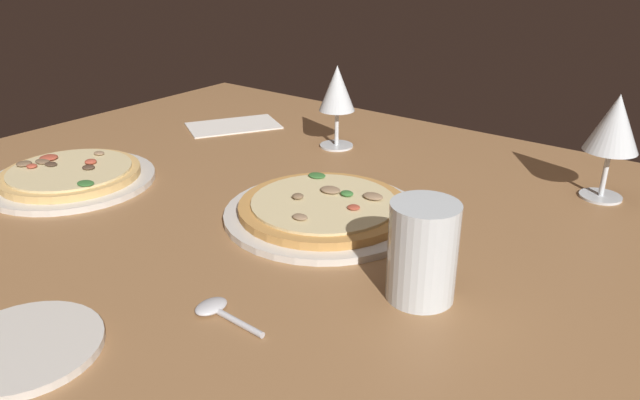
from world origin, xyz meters
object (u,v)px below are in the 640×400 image
wine_glass_near (337,91)px  water_glass (422,257)px  side_plate (24,347)px  spoon (217,310)px  pizza_main (323,209)px  pizza_side (71,176)px  wine_glass_far (614,127)px  paper_menu (233,126)px

wine_glass_near → water_glass: size_ratio=1.37×
side_plate → spoon: bearing=-123.0°
pizza_main → water_glass: water_glass is taller
pizza_side → spoon: pizza_side is taller
wine_glass_far → side_plate: bearing=64.9°
side_plate → paper_menu: 77.95cm
wine_glass_far → water_glass: wine_glass_far is taller
water_glass → side_plate: bearing=51.2°
pizza_main → paper_menu: (43.01, -24.65, -1.03)cm
pizza_main → spoon: size_ratio=3.10×
pizza_side → wine_glass_far: size_ratio=1.63×
side_plate → spoon: size_ratio=1.63×
spoon → pizza_side: bearing=-14.3°
wine_glass_near → spoon: bearing=113.1°
pizza_main → side_plate: size_ratio=1.90×
wine_glass_near → paper_menu: 28.01cm
wine_glass_near → paper_menu: (25.70, 2.52, -10.83)cm
wine_glass_far → water_glass: 44.01cm
wine_glass_far → wine_glass_near: size_ratio=1.05×
wine_glass_near → paper_menu: size_ratio=0.83×
wine_glass_far → paper_menu: wine_glass_far is taller
pizza_main → paper_menu: pizza_main is taller
paper_menu → spoon: spoon is taller
pizza_main → pizza_side: (41.47, 14.96, 0.00)cm
side_plate → spoon: (-10.60, -16.32, 0.01)cm
paper_menu → wine_glass_far: bearing=-143.3°
pizza_main → spoon: pizza_main is taller
pizza_side → paper_menu: (1.54, -39.60, -1.03)cm
side_plate → spoon: 19.46cm
spoon → wine_glass_far: bearing=-112.7°
pizza_side → wine_glass_near: (-24.17, -42.13, 9.80)cm
pizza_side → side_plate: pizza_side is taller
pizza_side → spoon: (-47.29, 12.02, -0.72)cm
pizza_side → paper_menu: pizza_side is taller
wine_glass_far → side_plate: wine_glass_far is taller
pizza_main → side_plate: 43.56cm
wine_glass_near → spoon: (-23.12, 54.14, -10.52)cm
pizza_main → spoon: bearing=102.2°
wine_glass_near → spoon: 59.81cm
wine_glass_far → spoon: (24.75, 59.19, -11.19)cm
water_glass → wine_glass_far: bearing=-101.8°
pizza_main → water_glass: size_ratio=2.53×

